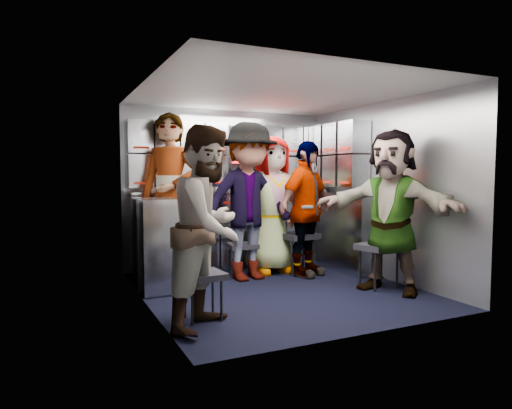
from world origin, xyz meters
name	(u,v)px	position (x,y,z in m)	size (l,w,h in m)	color
floor	(278,290)	(0.00, 0.00, 0.00)	(3.00, 3.00, 0.00)	black
wall_back	(227,188)	(0.00, 1.50, 1.05)	(2.80, 0.04, 2.10)	#8E939B
wall_left	(145,195)	(-1.40, 0.00, 1.05)	(0.04, 3.00, 2.10)	#8E939B
wall_right	(382,190)	(1.40, 0.00, 1.05)	(0.04, 3.00, 2.10)	#8E939B
ceiling	(278,93)	(0.00, 0.00, 2.10)	(2.80, 3.00, 0.02)	silver
cart_bank_back	(233,230)	(0.00, 1.29, 0.49)	(2.68, 0.38, 0.99)	#90959F
cart_bank_left	(156,244)	(-1.19, 0.56, 0.49)	(0.38, 0.76, 0.99)	#90959F
counter	(233,191)	(0.00, 1.29, 1.01)	(2.68, 0.42, 0.03)	silver
locker_bank_back	(231,155)	(0.00, 1.35, 1.49)	(2.68, 0.28, 0.82)	#90959F
locker_bank_right	(338,155)	(1.25, 0.70, 1.49)	(0.28, 1.00, 0.82)	#90959F
right_cabinet	(341,231)	(1.25, 0.60, 0.50)	(0.28, 1.20, 1.00)	#90959F
coffee_niche	(242,157)	(0.18, 1.41, 1.47)	(0.46, 0.16, 0.84)	black
red_latch_strip	(239,202)	(0.00, 1.09, 0.88)	(2.60, 0.02, 0.03)	#B61B0C
jump_seat_near_left	(203,278)	(-1.05, -0.63, 0.36)	(0.38, 0.36, 0.41)	black
jump_seat_mid_left	(243,247)	(-0.09, 0.75, 0.35)	(0.37, 0.36, 0.40)	black
jump_seat_center	(265,240)	(0.34, 1.00, 0.39)	(0.38, 0.37, 0.44)	black
jump_seat_mid_right	(298,238)	(0.62, 0.64, 0.44)	(0.47, 0.45, 0.50)	black
jump_seat_near_right	(379,249)	(1.05, -0.38, 0.43)	(0.50, 0.49, 0.48)	black
attendant_standing	(170,198)	(-0.94, 0.87, 0.98)	(0.71, 0.47, 1.95)	black
attendant_arc_a	(209,227)	(-1.05, -0.81, 0.82)	(0.80, 0.62, 1.64)	black
attendant_arc_b	(248,202)	(-0.09, 0.57, 0.92)	(1.19, 0.69, 1.84)	black
attendant_arc_c	(271,205)	(0.34, 0.82, 0.86)	(0.84, 0.55, 1.72)	black
attendant_arc_d	(306,209)	(0.62, 0.46, 0.82)	(0.97, 0.40, 1.65)	black
attendant_arc_e	(391,211)	(1.05, -0.56, 0.86)	(1.60, 0.51, 1.72)	black
bottle_left	(221,181)	(-0.18, 1.24, 1.15)	(0.07, 0.07, 0.25)	white
bottle_mid	(217,181)	(-0.23, 1.24, 1.15)	(0.06, 0.06, 0.24)	white
bottle_right	(247,181)	(0.19, 1.24, 1.15)	(0.07, 0.07, 0.24)	white
cup_left	(181,188)	(-0.72, 1.23, 1.08)	(0.07, 0.07, 0.10)	beige
cup_right	(277,186)	(0.64, 1.23, 1.08)	(0.07, 0.07, 0.10)	beige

